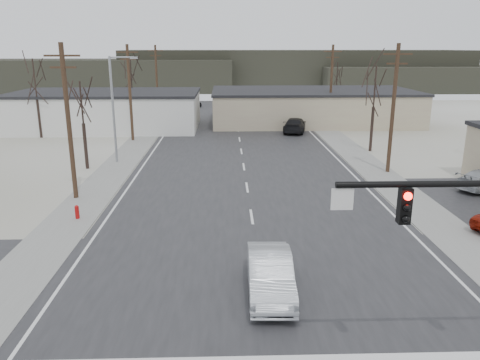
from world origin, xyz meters
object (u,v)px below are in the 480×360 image
object	(u,v)px
car_far_a	(295,125)
fire_hydrant	(77,212)
sedan_crossing	(270,274)
car_far_b	(193,102)

from	to	relation	value
car_far_a	fire_hydrant	bearing A→B (deg)	74.36
fire_hydrant	sedan_crossing	distance (m)	13.73
sedan_crossing	car_far_b	xyz separation A→B (m)	(-7.18, 62.62, -0.11)
fire_hydrant	car_far_a	distance (m)	33.00
fire_hydrant	car_far_a	bearing A→B (deg)	59.21
fire_hydrant	car_far_b	xyz separation A→B (m)	(3.28, 53.74, 0.31)
fire_hydrant	sedan_crossing	world-z (taller)	sedan_crossing
sedan_crossing	car_far_a	distance (m)	37.78
sedan_crossing	car_far_a	bearing A→B (deg)	81.45
car_far_a	car_far_b	bearing A→B (deg)	-46.67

